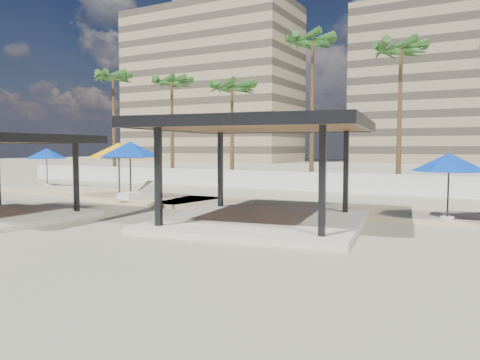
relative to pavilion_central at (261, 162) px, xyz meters
The scene contains 16 objects.
ground 3.61m from the pavilion_central, 109.83° to the right, with size 200.00×200.00×0.00m, color tan.
promenade 5.56m from the pavilion_central, 78.25° to the left, with size 44.45×7.97×0.24m.
boundary_wall 13.48m from the pavilion_central, 94.11° to the left, with size 56.00×0.30×1.20m, color silver.
building_west 79.27m from the pavilion_central, 123.32° to the left, with size 34.00×16.00×32.40m.
building_mid 76.35m from the pavilion_central, 87.69° to the left, with size 38.00×16.00×30.40m.
pavilion_central is the anchor object (origin of this frame).
umbrella_a 20.53m from the pavilion_central, 161.42° to the left, with size 3.51×3.51×2.54m.
umbrella_b 10.24m from the pavilion_central, 162.13° to the left, with size 3.66×3.66×2.85m.
umbrella_d 6.74m from the pavilion_central, 27.78° to the left, with size 3.52×3.52×2.40m.
umbrella_f 9.51m from the pavilion_central, 160.70° to the left, with size 4.25×4.25×2.90m.
lounger_a 9.27m from the pavilion_central, 159.41° to the left, with size 0.77×2.24×0.84m.
palm_a 27.68m from the pavilion_central, 144.54° to the left, with size 3.00×3.00×9.71m.
palm_b 23.30m from the pavilion_central, 134.85° to the left, with size 3.00×3.00×8.97m.
palm_c 18.98m from the pavilion_central, 122.82° to the left, with size 3.00×3.00×8.11m.
palm_d 18.32m from the pavilion_central, 103.70° to the left, with size 3.00×3.00×11.02m.
palm_e 17.09m from the pavilion_central, 82.61° to the left, with size 3.00×3.00×9.78m.
Camera 1 is at (8.34, -12.49, 2.78)m, focal length 35.00 mm.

